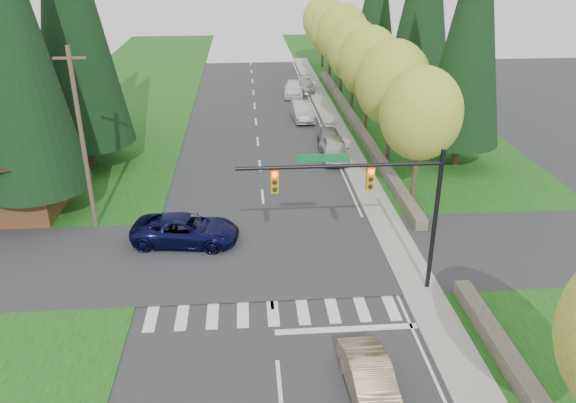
{
  "coord_description": "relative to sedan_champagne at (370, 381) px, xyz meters",
  "views": [
    {
      "loc": [
        -0.9,
        -16.85,
        14.49
      ],
      "look_at": [
        1.07,
        8.55,
        2.8
      ],
      "focal_mm": 35.0,
      "sensor_mm": 36.0,
      "label": 1
    }
  ],
  "objects": [
    {
      "name": "parked_car_b",
      "position": [
        2.48,
        27.03,
        -0.08
      ],
      "size": [
        2.09,
        4.37,
        1.23
      ],
      "primitive_type": "imported",
      "rotation": [
        0.0,
        0.0,
        -0.09
      ],
      "color": "slate",
      "rests_on": "ground"
    },
    {
      "name": "traffic_signal",
      "position": [
        1.25,
        6.5,
        4.29
      ],
      "size": [
        8.7,
        0.37,
        6.8
      ],
      "color": "black",
      "rests_on": "ground"
    },
    {
      "name": "decid_tree_6",
      "position": [
        6.08,
        58.0,
        5.17
      ],
      "size": [
        5.2,
        5.2,
        8.86
      ],
      "color": "#38281C",
      "rests_on": "ground"
    },
    {
      "name": "suv_navy",
      "position": [
        -7.37,
        11.77,
        0.08
      ],
      "size": [
        5.89,
        3.31,
        1.56
      ],
      "primitive_type": "imported",
      "rotation": [
        0.0,
        0.0,
        1.44
      ],
      "color": "#0A0B33",
      "rests_on": "ground"
    },
    {
      "name": "decid_tree_5",
      "position": [
        5.98,
        51.0,
        4.84
      ],
      "size": [
        4.8,
        4.8,
        8.3
      ],
      "color": "#38281C",
      "rests_on": "ground"
    },
    {
      "name": "decid_tree_0",
      "position": [
        6.08,
        16.0,
        4.9
      ],
      "size": [
        4.8,
        4.8,
        8.37
      ],
      "color": "#38281C",
      "rests_on": "ground"
    },
    {
      "name": "conifer_w_a",
      "position": [
        -16.12,
        16.0,
        10.1
      ],
      "size": [
        6.12,
        6.12,
        19.8
      ],
      "color": "#38281C",
      "rests_on": "ground"
    },
    {
      "name": "grass_west",
      "position": [
        -16.12,
        22.0,
        -0.66
      ],
      "size": [
        14.0,
        110.0,
        0.06
      ],
      "primitive_type": "cube",
      "color": "#164211",
      "rests_on": "ground"
    },
    {
      "name": "parked_car_d",
      "position": [
        1.08,
        43.03,
        0.13
      ],
      "size": [
        2.45,
        5.03,
        1.65
      ],
      "primitive_type": "imported",
      "rotation": [
        0.0,
        0.0,
        -0.1
      ],
      "color": "white",
      "rests_on": "ground"
    },
    {
      "name": "decid_tree_2",
      "position": [
        5.98,
        30.0,
        5.23
      ],
      "size": [
        5.0,
        5.0,
        8.82
      ],
      "color": "#38281C",
      "rests_on": "ground"
    },
    {
      "name": "grass_east",
      "position": [
        9.88,
        22.0,
        -0.66
      ],
      "size": [
        14.0,
        110.0,
        0.06
      ],
      "primitive_type": "cube",
      "color": "#164211",
      "rests_on": "ground"
    },
    {
      "name": "decid_tree_4",
      "position": [
        6.18,
        44.0,
        5.37
      ],
      "size": [
        5.4,
        5.4,
        9.18
      ],
      "color": "#38281C",
      "rests_on": "ground"
    },
    {
      "name": "decid_tree_1",
      "position": [
        6.18,
        23.0,
        5.1
      ],
      "size": [
        5.2,
        5.2,
        8.8
      ],
      "color": "#38281C",
      "rests_on": "ground"
    },
    {
      "name": "parked_car_e",
      "position": [
        2.48,
        45.0,
        -0.03
      ],
      "size": [
        2.0,
        4.64,
        1.33
      ],
      "primitive_type": "imported",
      "rotation": [
        0.0,
        0.0,
        -0.03
      ],
      "color": "#AFAFB4",
      "rests_on": "ground"
    },
    {
      "name": "parked_car_a",
      "position": [
        2.44,
        23.86,
        0.1
      ],
      "size": [
        2.17,
        4.79,
        1.59
      ],
      "primitive_type": "imported",
      "rotation": [
        0.0,
        0.0,
        -0.06
      ],
      "color": "silver",
      "rests_on": "ground"
    },
    {
      "name": "conifer_w_c",
      "position": [
        -15.12,
        24.0,
        10.6
      ],
      "size": [
        6.46,
        6.46,
        20.8
      ],
      "color": "#38281C",
      "rests_on": "ground"
    },
    {
      "name": "utility_pole",
      "position": [
        -12.62,
        14.0,
        4.45
      ],
      "size": [
        1.6,
        0.24,
        10.0
      ],
      "color": "#473828",
      "rests_on": "ground"
    },
    {
      "name": "stone_wall_south",
      "position": [
        5.48,
        -1.0,
        -0.34
      ],
      "size": [
        0.7,
        14.0,
        0.7
      ],
      "primitive_type": "cube",
      "color": "#4C4438",
      "rests_on": "ground"
    },
    {
      "name": "sidewalk_east",
      "position": [
        3.78,
        24.0,
        -0.63
      ],
      "size": [
        1.8,
        80.0,
        0.13
      ],
      "primitive_type": "cube",
      "color": "gray",
      "rests_on": "ground"
    },
    {
      "name": "ground",
      "position": [
        -3.12,
        2.0,
        -0.69
      ],
      "size": [
        120.0,
        120.0,
        0.0
      ],
      "primitive_type": "plane",
      "color": "#28282B",
      "rests_on": "ground"
    },
    {
      "name": "brown_building",
      "position": [
        -18.12,
        17.0,
        2.45
      ],
      "size": [
        8.4,
        8.4,
        5.4
      ],
      "color": "#4C2D19",
      "rests_on": "ground"
    },
    {
      "name": "sedan_champagne",
      "position": [
        0.0,
        0.0,
        0.0
      ],
      "size": [
        1.73,
        4.29,
        1.39
      ],
      "primitive_type": "imported",
      "rotation": [
        0.0,
        0.0,
        0.06
      ],
      "color": "tan",
      "rests_on": "ground"
    },
    {
      "name": "conifer_e_a",
      "position": [
        10.88,
        22.0,
        9.1
      ],
      "size": [
        5.44,
        5.44,
        17.8
      ],
      "color": "#38281C",
      "rests_on": "ground"
    },
    {
      "name": "stone_wall_north",
      "position": [
        5.48,
        32.0,
        -0.34
      ],
      "size": [
        0.7,
        40.0,
        0.7
      ],
      "primitive_type": "cube",
      "color": "#4C4438",
      "rests_on": "ground"
    },
    {
      "name": "curb_east",
      "position": [
        2.93,
        24.0,
        -0.63
      ],
      "size": [
        0.2,
        80.0,
        0.13
      ],
      "primitive_type": "cube",
      "color": "gray",
      "rests_on": "ground"
    },
    {
      "name": "conifer_w_e",
      "position": [
        -17.12,
        30.0,
        9.6
      ],
      "size": [
        5.78,
        5.78,
        18.8
      ],
      "color": "#38281C",
      "rests_on": "ground"
    },
    {
      "name": "parked_car_c",
      "position": [
        1.08,
        34.31,
        0.1
      ],
      "size": [
        1.92,
        4.9,
        1.59
      ],
      "primitive_type": "imported",
      "rotation": [
        0.0,
        0.0,
        0.05
      ],
      "color": "#B8B8BD",
      "rests_on": "ground"
    },
    {
      "name": "cross_street",
      "position": [
        -3.12,
        10.0,
        -0.69
      ],
      "size": [
        120.0,
        8.0,
        0.1
      ],
      "primitive_type": "cube",
      "color": "#28282B",
      "rests_on": "ground"
    },
    {
      "name": "decid_tree_3",
      "position": [
        6.08,
        37.0,
        4.97
      ],
      "size": [
        5.0,
        5.0,
        8.55
      ],
      "color": "#38281C",
      "rests_on": "ground"
    }
  ]
}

